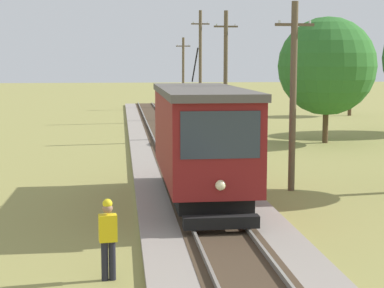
# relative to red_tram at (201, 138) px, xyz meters

# --- Properties ---
(red_tram) EXTENTS (2.60, 8.54, 4.79)m
(red_tram) POSITION_rel_red_tram_xyz_m (0.00, 0.00, 0.00)
(red_tram) COLOR maroon
(red_tram) RESTS_ON rail_right
(utility_pole_near_tram) EXTENTS (1.40, 0.25, 6.75)m
(utility_pole_near_tram) POSITION_rel_red_tram_xyz_m (3.55, 1.85, 1.28)
(utility_pole_near_tram) COLOR brown
(utility_pole_near_tram) RESTS_ON ground
(utility_pole_mid) EXTENTS (1.40, 0.29, 7.56)m
(utility_pole_mid) POSITION_rel_red_tram_xyz_m (3.55, 16.30, 1.68)
(utility_pole_mid) COLOR brown
(utility_pole_mid) RESTS_ON ground
(utility_pole_far) EXTENTS (1.40, 0.27, 8.49)m
(utility_pole_far) POSITION_rel_red_tram_xyz_m (3.55, 27.94, 2.15)
(utility_pole_far) COLOR brown
(utility_pole_far) RESTS_ON ground
(utility_pole_distant) EXTENTS (1.40, 0.52, 6.94)m
(utility_pole_distant) POSITION_rel_red_tram_xyz_m (3.55, 41.08, 1.37)
(utility_pole_distant) COLOR brown
(utility_pole_distant) RESTS_ON ground
(track_worker) EXTENTS (0.41, 0.29, 1.78)m
(track_worker) POSITION_rel_red_tram_xyz_m (-2.87, -6.83, -1.21)
(track_worker) COLOR black
(track_worker) RESTS_ON ground
(tree_left_far) EXTENTS (3.21, 3.21, 5.77)m
(tree_left_far) POSITION_rel_red_tram_xyz_m (17.03, 31.82, 1.95)
(tree_left_far) COLOR #4C3823
(tree_left_far) RESTS_ON ground
(tree_right_far) EXTENTS (5.55, 5.55, 7.16)m
(tree_right_far) POSITION_rel_red_tram_xyz_m (9.08, 14.57, 2.18)
(tree_right_far) COLOR #4C3823
(tree_right_far) RESTS_ON ground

